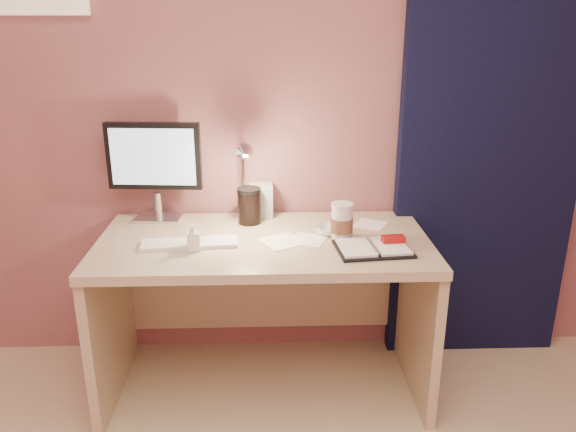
{
  "coord_description": "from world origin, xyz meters",
  "views": [
    {
      "loc": [
        0.03,
        -0.83,
        1.6
      ],
      "look_at": [
        0.1,
        1.33,
        0.85
      ],
      "focal_mm": 35.0,
      "sensor_mm": 36.0,
      "label": 1
    }
  ],
  "objects_px": {
    "coffee_cup": "(342,222)",
    "product_box": "(261,200)",
    "keyboard": "(190,243)",
    "lotion_bottle": "(193,237)",
    "monitor": "(155,162)",
    "planner": "(375,247)",
    "clear_cup": "(343,223)",
    "bowl": "(329,230)",
    "dark_jar": "(249,208)",
    "desk_lamp": "(240,175)",
    "desk": "(265,280)"
  },
  "relations": [
    {
      "from": "coffee_cup",
      "to": "clear_cup",
      "type": "bearing_deg",
      "value": -24.85
    },
    {
      "from": "keyboard",
      "to": "coffee_cup",
      "type": "relative_size",
      "value": 2.55
    },
    {
      "from": "bowl",
      "to": "desk_lamp",
      "type": "height_order",
      "value": "desk_lamp"
    },
    {
      "from": "planner",
      "to": "dark_jar",
      "type": "distance_m",
      "value": 0.62
    },
    {
      "from": "desk",
      "to": "monitor",
      "type": "bearing_deg",
      "value": 157.82
    },
    {
      "from": "desk",
      "to": "desk_lamp",
      "type": "height_order",
      "value": "desk_lamp"
    },
    {
      "from": "keyboard",
      "to": "desk_lamp",
      "type": "relative_size",
      "value": 1.01
    },
    {
      "from": "coffee_cup",
      "to": "desk_lamp",
      "type": "height_order",
      "value": "desk_lamp"
    },
    {
      "from": "planner",
      "to": "product_box",
      "type": "height_order",
      "value": "product_box"
    },
    {
      "from": "monitor",
      "to": "coffee_cup",
      "type": "xyz_separation_m",
      "value": [
        0.82,
        -0.27,
        -0.2
      ]
    },
    {
      "from": "clear_cup",
      "to": "dark_jar",
      "type": "bearing_deg",
      "value": 152.81
    },
    {
      "from": "desk",
      "to": "planner",
      "type": "relative_size",
      "value": 4.47
    },
    {
      "from": "planner",
      "to": "dark_jar",
      "type": "xyz_separation_m",
      "value": [
        -0.51,
        0.34,
        0.06
      ]
    },
    {
      "from": "monitor",
      "to": "lotion_bottle",
      "type": "bearing_deg",
      "value": -56.8
    },
    {
      "from": "planner",
      "to": "bowl",
      "type": "bearing_deg",
      "value": 126.13
    },
    {
      "from": "clear_cup",
      "to": "bowl",
      "type": "xyz_separation_m",
      "value": [
        -0.06,
        0.05,
        -0.05
      ]
    },
    {
      "from": "bowl",
      "to": "desk_lamp",
      "type": "bearing_deg",
      "value": 165.47
    },
    {
      "from": "desk",
      "to": "monitor",
      "type": "distance_m",
      "value": 0.72
    },
    {
      "from": "monitor",
      "to": "planner",
      "type": "relative_size",
      "value": 1.44
    },
    {
      "from": "desk",
      "to": "desk_lamp",
      "type": "relative_size",
      "value": 3.62
    },
    {
      "from": "coffee_cup",
      "to": "product_box",
      "type": "height_order",
      "value": "product_box"
    },
    {
      "from": "coffee_cup",
      "to": "dark_jar",
      "type": "height_order",
      "value": "coffee_cup"
    },
    {
      "from": "monitor",
      "to": "dark_jar",
      "type": "distance_m",
      "value": 0.47
    },
    {
      "from": "coffee_cup",
      "to": "dark_jar",
      "type": "xyz_separation_m",
      "value": [
        -0.39,
        0.2,
        0.0
      ]
    },
    {
      "from": "planner",
      "to": "lotion_bottle",
      "type": "distance_m",
      "value": 0.73
    },
    {
      "from": "monitor",
      "to": "desk_lamp",
      "type": "relative_size",
      "value": 1.17
    },
    {
      "from": "keyboard",
      "to": "desk_lamp",
      "type": "bearing_deg",
      "value": 40.25
    },
    {
      "from": "desk",
      "to": "planner",
      "type": "height_order",
      "value": "planner"
    },
    {
      "from": "lotion_bottle",
      "to": "planner",
      "type": "bearing_deg",
      "value": -2.28
    },
    {
      "from": "desk_lamp",
      "to": "dark_jar",
      "type": "bearing_deg",
      "value": 49.9
    },
    {
      "from": "monitor",
      "to": "planner",
      "type": "xyz_separation_m",
      "value": [
        0.94,
        -0.41,
        -0.26
      ]
    },
    {
      "from": "keyboard",
      "to": "planner",
      "type": "xyz_separation_m",
      "value": [
        0.75,
        -0.08,
        0.0
      ]
    },
    {
      "from": "monitor",
      "to": "lotion_bottle",
      "type": "height_order",
      "value": "monitor"
    },
    {
      "from": "keyboard",
      "to": "desk",
      "type": "bearing_deg",
      "value": 17.54
    },
    {
      "from": "planner",
      "to": "dark_jar",
      "type": "bearing_deg",
      "value": 140.58
    },
    {
      "from": "dark_jar",
      "to": "product_box",
      "type": "distance_m",
      "value": 0.1
    },
    {
      "from": "monitor",
      "to": "dark_jar",
      "type": "relative_size",
      "value": 3.08
    },
    {
      "from": "bowl",
      "to": "keyboard",
      "type": "bearing_deg",
      "value": -169.65
    },
    {
      "from": "desk",
      "to": "keyboard",
      "type": "relative_size",
      "value": 3.57
    },
    {
      "from": "keyboard",
      "to": "desk_lamp",
      "type": "xyz_separation_m",
      "value": [
        0.2,
        0.21,
        0.23
      ]
    },
    {
      "from": "desk",
      "to": "product_box",
      "type": "relative_size",
      "value": 8.86
    },
    {
      "from": "clear_cup",
      "to": "bowl",
      "type": "relative_size",
      "value": 1.17
    },
    {
      "from": "lotion_bottle",
      "to": "product_box",
      "type": "xyz_separation_m",
      "value": [
        0.27,
        0.4,
        0.02
      ]
    },
    {
      "from": "planner",
      "to": "clear_cup",
      "type": "relative_size",
      "value": 2.28
    },
    {
      "from": "desk",
      "to": "clear_cup",
      "type": "bearing_deg",
      "value": -12.3
    },
    {
      "from": "keyboard",
      "to": "lotion_bottle",
      "type": "relative_size",
      "value": 3.53
    },
    {
      "from": "coffee_cup",
      "to": "desk",
      "type": "bearing_deg",
      "value": 167.98
    },
    {
      "from": "coffee_cup",
      "to": "clear_cup",
      "type": "height_order",
      "value": "coffee_cup"
    },
    {
      "from": "desk",
      "to": "lotion_bottle",
      "type": "height_order",
      "value": "lotion_bottle"
    },
    {
      "from": "monitor",
      "to": "lotion_bottle",
      "type": "relative_size",
      "value": 4.07
    }
  ]
}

